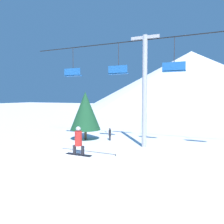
{
  "coord_description": "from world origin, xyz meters",
  "views": [
    {
      "loc": [
        7.11,
        -7.3,
        4.38
      ],
      "look_at": [
        1.49,
        5.19,
        3.39
      ],
      "focal_mm": 35.0,
      "sensor_mm": 36.0,
      "label": 1
    }
  ],
  "objects_px": {
    "snow_ramp": "(65,179)",
    "pine_tree_near": "(85,111)",
    "distant_skier": "(110,134)",
    "snowboarder": "(78,141)"
  },
  "relations": [
    {
      "from": "pine_tree_near",
      "to": "snowboarder",
      "type": "bearing_deg",
      "value": -60.44
    },
    {
      "from": "snow_ramp",
      "to": "distant_skier",
      "type": "distance_m",
      "value": 12.28
    },
    {
      "from": "snow_ramp",
      "to": "distant_skier",
      "type": "xyz_separation_m",
      "value": [
        -3.33,
        11.82,
        -0.13
      ]
    },
    {
      "from": "snow_ramp",
      "to": "distant_skier",
      "type": "relative_size",
      "value": 3.14
    },
    {
      "from": "distant_skier",
      "to": "snowboarder",
      "type": "bearing_deg",
      "value": -72.83
    },
    {
      "from": "distant_skier",
      "to": "pine_tree_near",
      "type": "bearing_deg",
      "value": -165.33
    },
    {
      "from": "snow_ramp",
      "to": "pine_tree_near",
      "type": "relative_size",
      "value": 0.8
    },
    {
      "from": "snow_ramp",
      "to": "pine_tree_near",
      "type": "xyz_separation_m",
      "value": [
        -5.75,
        11.19,
        2.13
      ]
    },
    {
      "from": "snowboarder",
      "to": "pine_tree_near",
      "type": "height_order",
      "value": "pine_tree_near"
    },
    {
      "from": "snowboarder",
      "to": "distant_skier",
      "type": "xyz_separation_m",
      "value": [
        -3.31,
        10.73,
        -1.61
      ]
    }
  ]
}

